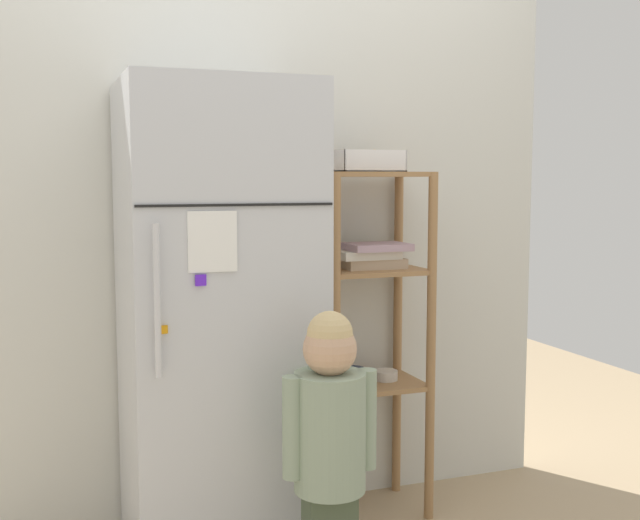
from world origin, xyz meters
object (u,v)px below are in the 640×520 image
(child_standing, at_px, (330,431))
(fruit_bin, at_px, (373,162))
(pantry_shelf_unit, at_px, (369,303))
(refrigerator, at_px, (218,323))

(child_standing, relative_size, fruit_bin, 3.65)
(fruit_bin, bearing_deg, pantry_shelf_unit, -159.58)
(pantry_shelf_unit, xyz_separation_m, fruit_bin, (0.02, 0.01, 0.54))
(child_standing, distance_m, fruit_bin, 1.11)
(refrigerator, bearing_deg, pantry_shelf_unit, 11.47)
(fruit_bin, bearing_deg, refrigerator, -168.30)
(child_standing, xyz_separation_m, pantry_shelf_unit, (0.40, 0.62, 0.27))
(child_standing, bearing_deg, fruit_bin, 56.49)
(refrigerator, relative_size, fruit_bin, 6.45)
(refrigerator, distance_m, child_standing, 0.60)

